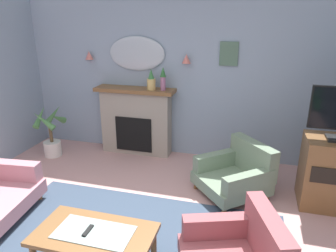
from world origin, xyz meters
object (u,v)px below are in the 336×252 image
object	(u,v)px
wall_sconce_left	(89,55)
tv_cabinet	(336,173)
mantel_vase_centre	(163,78)
fireplace	(136,122)
wall_sconce_right	(186,59)
framed_picture	(229,54)
wall_mirror	(137,54)
tv_remote	(88,231)
coffee_table	(95,237)
armchair_beside_couch	(237,173)
mantel_vase_left	(151,81)
potted_plant_tall_palm	(51,134)

from	to	relation	value
wall_sconce_left	tv_cabinet	xyz separation A→B (m)	(3.84, -0.99, -1.21)
mantel_vase_centre	tv_cabinet	world-z (taller)	mantel_vase_centre
fireplace	wall_sconce_right	size ratio (longest dim) A/B	9.71
wall_sconce_left	framed_picture	world-z (taller)	framed_picture
wall_mirror	tv_cabinet	xyz separation A→B (m)	(2.99, -1.04, -1.26)
wall_sconce_right	tv_remote	size ratio (longest dim) A/B	0.88
wall_sconce_right	tv_cabinet	size ratio (longest dim) A/B	0.16
wall_sconce_right	framed_picture	distance (m)	0.66
framed_picture	tv_remote	distance (m)	3.28
wall_sconce_right	coffee_table	xyz separation A→B (m)	(-0.23, -2.80, -1.28)
fireplace	armchair_beside_couch	size ratio (longest dim) A/B	1.19
wall_mirror	tv_cabinet	size ratio (longest dim) A/B	1.07
mantel_vase_left	tv_cabinet	world-z (taller)	mantel_vase_left
framed_picture	fireplace	bearing A→B (deg)	-174.23
fireplace	tv_cabinet	size ratio (longest dim) A/B	1.51
wall_mirror	wall_sconce_right	size ratio (longest dim) A/B	6.86
wall_sconce_left	mantel_vase_left	bearing A→B (deg)	-5.96
framed_picture	potted_plant_tall_palm	xyz separation A→B (m)	(-2.85, -0.68, -1.36)
mantel_vase_centre	armchair_beside_couch	bearing A→B (deg)	-34.86
fireplace	mantel_vase_left	bearing A→B (deg)	-5.39
mantel_vase_centre	fireplace	bearing A→B (deg)	176.76
mantel_vase_left	wall_mirror	distance (m)	0.53
wall_sconce_right	wall_sconce_left	bearing A→B (deg)	180.00
fireplace	mantel_vase_left	world-z (taller)	mantel_vase_left
mantel_vase_centre	tv_remote	xyz separation A→B (m)	(0.06, -2.69, -0.91)
wall_mirror	framed_picture	distance (m)	1.50
mantel_vase_left	framed_picture	size ratio (longest dim) A/B	0.94
wall_mirror	wall_sconce_right	distance (m)	0.85
fireplace	mantel_vase_centre	world-z (taller)	mantel_vase_centre
wall_sconce_left	armchair_beside_couch	bearing A→B (deg)	-21.15
mantel_vase_centre	wall_mirror	distance (m)	0.63
armchair_beside_couch	potted_plant_tall_palm	world-z (taller)	potted_plant_tall_palm
wall_sconce_left	framed_picture	distance (m)	2.35
wall_mirror	framed_picture	world-z (taller)	wall_mirror
wall_sconce_left	wall_sconce_right	distance (m)	1.70
mantel_vase_centre	potted_plant_tall_palm	bearing A→B (deg)	-164.90
wall_sconce_left	tv_cabinet	bearing A→B (deg)	-14.48
wall_sconce_left	armchair_beside_couch	size ratio (longest dim) A/B	0.12
wall_sconce_right	coffee_table	distance (m)	3.08
coffee_table	tv_remote	bearing A→B (deg)	-171.19
mantel_vase_centre	coffee_table	distance (m)	2.85
mantel_vase_centre	wall_sconce_left	xyz separation A→B (m)	(-1.35, 0.12, 0.30)
wall_sconce_right	tv_remote	world-z (taller)	wall_sconce_right
coffee_table	armchair_beside_couch	distance (m)	2.13
wall_mirror	potted_plant_tall_palm	size ratio (longest dim) A/B	1.09
wall_mirror	wall_sconce_left	xyz separation A→B (m)	(-0.85, -0.05, -0.05)
mantel_vase_centre	framed_picture	xyz separation A→B (m)	(1.00, 0.18, 0.39)
mantel_vase_left	wall_sconce_right	xyz separation A→B (m)	(0.55, 0.12, 0.36)
potted_plant_tall_palm	wall_sconce_left	bearing A→B (deg)	50.96
tv_remote	potted_plant_tall_palm	distance (m)	2.91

